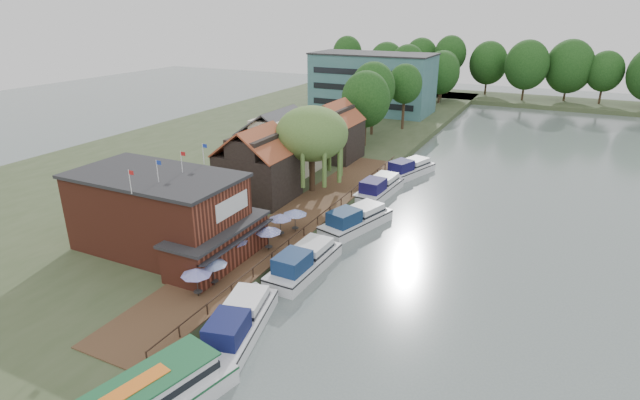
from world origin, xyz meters
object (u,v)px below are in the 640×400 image
at_px(pub, 175,215).
at_px(cruiser_3, 379,185).
at_px(hotel_block, 372,83).
at_px(cottage_a, 257,164).
at_px(cruiser_0, 238,319).
at_px(cruiser_4, 409,167).
at_px(cruiser_1, 304,258).
at_px(willow, 312,150).
at_px(cruiser_2, 356,217).
at_px(umbrella_4, 281,225).
at_px(umbrella_0, 197,282).
at_px(cottage_b, 279,141).
at_px(cottage_c, 334,131).
at_px(umbrella_2, 236,249).
at_px(umbrella_1, 213,272).
at_px(umbrella_3, 268,239).
at_px(umbrella_5, 295,220).

bearing_deg(pub, cruiser_3, 67.18).
bearing_deg(hotel_block, cottage_a, -82.87).
distance_m(cruiser_0, cruiser_4, 40.87).
xyz_separation_m(cruiser_1, cruiser_4, (0.38, 30.71, -0.03)).
height_order(willow, cruiser_2, willow).
bearing_deg(cottage_a, cruiser_0, -60.65).
relative_size(umbrella_4, cruiser_1, 0.23).
height_order(umbrella_4, cruiser_1, umbrella_4).
bearing_deg(cruiser_3, hotel_block, 115.34).
bearing_deg(umbrella_0, cottage_b, 109.07).
bearing_deg(umbrella_0, pub, 140.79).
height_order(cottage_a, cruiser_3, cottage_a).
xyz_separation_m(cottage_b, cruiser_4, (15.51, 9.17, -3.99)).
bearing_deg(cruiser_0, cottage_a, 105.58).
height_order(cottage_b, cottage_c, same).
xyz_separation_m(cottage_a, cruiser_2, (12.70, -0.80, -3.96)).
xyz_separation_m(cruiser_1, cruiser_3, (-0.67, 21.40, 0.01)).
distance_m(umbrella_2, cruiser_1, 6.02).
height_order(willow, cruiser_3, willow).
xyz_separation_m(umbrella_1, umbrella_3, (0.67, 7.23, 0.00)).
xyz_separation_m(umbrella_1, cruiser_4, (4.91, 37.61, -1.03)).
bearing_deg(cruiser_1, umbrella_3, 176.87).
bearing_deg(willow, umbrella_3, -76.89).
relative_size(hotel_block, cruiser_2, 2.41).
bearing_deg(hotel_block, cruiser_0, -76.12).
distance_m(cottage_c, cruiser_2, 23.34).
relative_size(cottage_a, cottage_c, 1.01).
distance_m(willow, umbrella_3, 17.10).
bearing_deg(willow, cottage_b, 146.31).
relative_size(cottage_a, cruiser_3, 0.81).
relative_size(cruiser_0, cruiser_3, 1.00).
height_order(pub, cruiser_2, pub).
bearing_deg(umbrella_4, umbrella_0, -91.27).
distance_m(umbrella_0, cruiser_4, 39.77).
bearing_deg(umbrella_0, cottage_c, 99.35).
distance_m(pub, umbrella_4, 9.92).
xyz_separation_m(cottage_c, umbrella_0, (6.46, -39.27, -2.96)).
relative_size(cruiser_1, cruiser_2, 1.00).
height_order(pub, umbrella_5, pub).
bearing_deg(umbrella_3, cottage_a, 126.44).
distance_m(pub, cottage_c, 34.01).
bearing_deg(cottage_b, umbrella_1, -69.55).
height_order(umbrella_1, cruiser_2, umbrella_1).
bearing_deg(cottage_b, cruiser_3, -0.58).
distance_m(willow, umbrella_2, 19.79).
bearing_deg(cruiser_4, cottage_c, -161.41).
relative_size(cottage_b, cruiser_0, 0.91).
bearing_deg(hotel_block, umbrella_1, -78.90).
bearing_deg(cruiser_1, cruiser_4, 91.07).
bearing_deg(umbrella_3, cruiser_0, -69.47).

